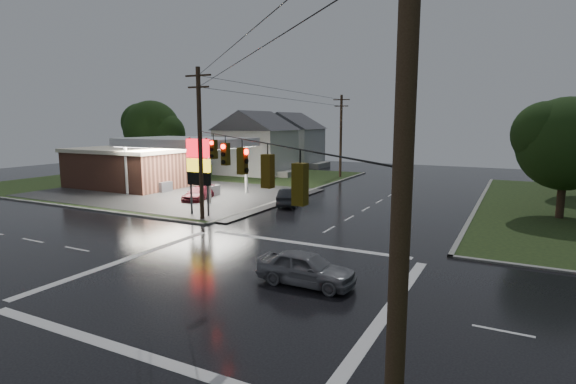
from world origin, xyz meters
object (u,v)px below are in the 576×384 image
at_px(utility_pole_nw, 200,142).
at_px(utility_pole_se, 401,218).
at_px(house_near, 256,142).
at_px(tree_ne_near, 568,144).
at_px(gas_station, 142,164).
at_px(tree_nw_behind, 153,129).
at_px(house_far, 290,139).
at_px(utility_pole_n, 341,135).
at_px(car_north, 290,197).
at_px(car_crossing, 306,268).
at_px(car_pump, 198,194).
at_px(pylon_sign, 199,164).

distance_m(utility_pole_nw, utility_pole_se, 26.87).
xyz_separation_m(house_near, tree_ne_near, (35.09, -14.01, 1.16)).
distance_m(gas_station, tree_nw_behind, 13.63).
xyz_separation_m(house_far, tree_nw_behind, (-11.89, -18.01, 1.77)).
bearing_deg(utility_pole_se, utility_pole_n, 111.80).
bearing_deg(house_far, gas_station, -97.50).
bearing_deg(utility_pole_se, car_north, 120.39).
bearing_deg(car_crossing, house_near, 35.00).
height_order(utility_pole_n, tree_ne_near, utility_pole_n).
bearing_deg(tree_nw_behind, utility_pole_nw, -40.10).
xyz_separation_m(car_north, car_pump, (-8.55, -1.74, -0.12)).
bearing_deg(utility_pole_n, pylon_sign, -92.08).
distance_m(gas_station, house_far, 28.61).
bearing_deg(utility_pole_n, utility_pole_nw, -90.00).
distance_m(utility_pole_se, car_crossing, 13.25).
bearing_deg(gas_station, car_crossing, -33.20).
relative_size(pylon_sign, car_crossing, 1.34).
height_order(gas_station, house_near, house_near).
xyz_separation_m(gas_station, utility_pole_nw, (16.18, -10.20, 3.17)).
height_order(pylon_sign, house_far, house_far).
bearing_deg(pylon_sign, utility_pole_nw, -45.00).
xyz_separation_m(house_near, car_crossing, (23.95, -35.07, -3.64)).
bearing_deg(gas_station, pylon_sign, -31.22).
distance_m(tree_nw_behind, car_crossing, 47.24).
relative_size(pylon_sign, tree_nw_behind, 0.60).
bearing_deg(utility_pole_se, house_far, 118.68).
height_order(utility_pole_n, car_north, utility_pole_n).
distance_m(house_far, tree_ne_near, 44.50).
relative_size(pylon_sign, house_far, 0.54).
relative_size(utility_pole_n, tree_nw_behind, 1.05).
distance_m(pylon_sign, car_north, 8.84).
height_order(gas_station, utility_pole_nw, utility_pole_nw).
bearing_deg(pylon_sign, tree_nw_behind, 140.13).
distance_m(utility_pole_se, house_far, 65.55).
bearing_deg(car_pump, utility_pole_nw, -62.47).
bearing_deg(house_far, utility_pole_nw, -72.08).
height_order(house_far, car_pump, house_far).
relative_size(gas_station, utility_pole_n, 2.50).
distance_m(pylon_sign, car_pump, 7.76).
relative_size(house_near, house_far, 1.00).
bearing_deg(pylon_sign, utility_pole_n, 87.92).
bearing_deg(car_pump, pylon_sign, -63.37).
distance_m(gas_station, utility_pole_nw, 19.38).
xyz_separation_m(house_far, car_crossing, (24.95, -47.07, -3.64)).
xyz_separation_m(house_near, house_far, (-1.00, 12.00, 0.00)).
xyz_separation_m(utility_pole_se, car_crossing, (-6.50, 10.43, -4.96)).
bearing_deg(tree_nw_behind, car_north, -24.28).
distance_m(gas_station, utility_pole_n, 24.60).
distance_m(utility_pole_se, car_north, 31.83).
bearing_deg(house_far, car_pump, -77.71).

